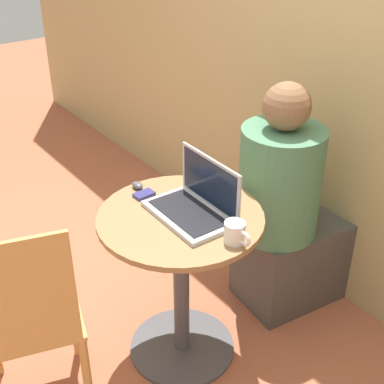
# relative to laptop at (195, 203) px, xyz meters

# --- Properties ---
(ground_plane) EXTENTS (12.00, 12.00, 0.00)m
(ground_plane) POSITION_rel_laptop_xyz_m (-0.03, -0.06, -0.81)
(ground_plane) COLOR #B26042
(back_wall) EXTENTS (7.00, 0.05, 2.60)m
(back_wall) POSITION_rel_laptop_xyz_m (-0.03, 0.89, 0.49)
(back_wall) COLOR tan
(back_wall) RESTS_ON ground_plane
(round_table) EXTENTS (0.69, 0.69, 0.76)m
(round_table) POSITION_rel_laptop_xyz_m (-0.03, -0.06, -0.31)
(round_table) COLOR #4C4C51
(round_table) RESTS_ON ground_plane
(laptop) EXTENTS (0.38, 0.24, 0.24)m
(laptop) POSITION_rel_laptop_xyz_m (0.00, 0.00, 0.00)
(laptop) COLOR #B7B7BC
(laptop) RESTS_ON round_table
(cell_phone) EXTENTS (0.06, 0.09, 0.02)m
(cell_phone) POSITION_rel_laptop_xyz_m (-0.25, -0.09, -0.04)
(cell_phone) COLOR navy
(cell_phone) RESTS_ON round_table
(computer_mouse) EXTENTS (0.06, 0.04, 0.03)m
(computer_mouse) POSITION_rel_laptop_xyz_m (-0.32, -0.08, -0.04)
(computer_mouse) COLOR #4C4C51
(computer_mouse) RESTS_ON round_table
(coffee_cup) EXTENTS (0.13, 0.08, 0.08)m
(coffee_cup) POSITION_rel_laptop_xyz_m (0.25, -0.00, -0.01)
(coffee_cup) COLOR white
(coffee_cup) RESTS_ON round_table
(chair_empty) EXTENTS (0.50, 0.50, 0.94)m
(chair_empty) POSITION_rel_laptop_xyz_m (-0.11, -0.72, -0.33)
(chair_empty) COLOR tan
(chair_empty) RESTS_ON ground_plane
(person_seated) EXTENTS (0.43, 0.62, 1.21)m
(person_seated) POSITION_rel_laptop_xyz_m (-0.01, 0.58, -0.31)
(person_seated) COLOR #4C4742
(person_seated) RESTS_ON ground_plane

